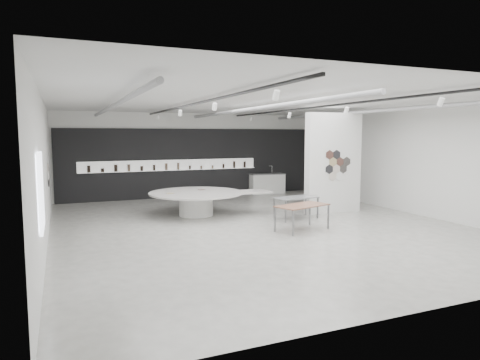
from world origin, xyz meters
name	(u,v)px	position (x,y,z in m)	size (l,w,h in m)	color
room	(255,159)	(-0.09, 0.00, 2.07)	(12.02, 14.02, 3.82)	#B3B1A8
back_wall_display	(191,163)	(-0.08, 6.93, 1.54)	(11.80, 0.27, 3.10)	black
partition_column	(333,163)	(3.50, 1.00, 1.80)	(2.20, 0.38, 3.60)	white
display_island	(198,200)	(-1.21, 2.32, 0.54)	(4.21, 3.33, 0.84)	white
sample_table_wood	(302,207)	(0.92, -1.15, 0.70)	(1.78, 1.24, 0.76)	brown
sample_table_stone	(296,199)	(1.65, 0.44, 0.68)	(1.52, 0.91, 0.74)	gray
kitchen_counter	(267,184)	(3.59, 6.50, 0.48)	(1.73, 0.79, 1.33)	white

